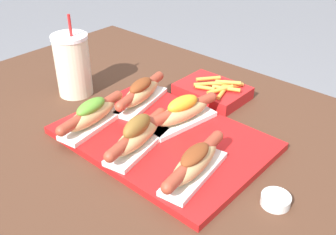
{
  "coord_description": "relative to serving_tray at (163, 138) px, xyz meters",
  "views": [
    {
      "loc": [
        0.55,
        -0.58,
        1.29
      ],
      "look_at": [
        0.02,
        0.01,
        0.8
      ],
      "focal_mm": 42.0,
      "sensor_mm": 36.0,
      "label": 1
    }
  ],
  "objects": [
    {
      "name": "hot_dog_2",
      "position": [
        0.15,
        -0.07,
        0.04
      ],
      "size": [
        0.09,
        0.23,
        0.07
      ],
      "color": "white",
      "rests_on": "serving_tray"
    },
    {
      "name": "hot_dog_4",
      "position": [
        0.0,
        0.07,
        0.04
      ],
      "size": [
        0.09,
        0.23,
        0.08
      ],
      "color": "white",
      "rests_on": "serving_tray"
    },
    {
      "name": "hot_dog_3",
      "position": [
        -0.15,
        0.07,
        0.04
      ],
      "size": [
        0.1,
        0.22,
        0.07
      ],
      "color": "white",
      "rests_on": "serving_tray"
    },
    {
      "name": "sauce_bowl",
      "position": [
        0.31,
        -0.01,
        0.0
      ],
      "size": [
        0.06,
        0.06,
        0.02
      ],
      "color": "silver",
      "rests_on": "patio_table"
    },
    {
      "name": "hot_dog_1",
      "position": [
        -0.01,
        -0.08,
        0.04
      ],
      "size": [
        0.1,
        0.22,
        0.08
      ],
      "color": "white",
      "rests_on": "serving_tray"
    },
    {
      "name": "serving_tray",
      "position": [
        0.0,
        0.0,
        0.0
      ],
      "size": [
        0.49,
        0.34,
        0.02
      ],
      "color": "red",
      "rests_on": "patio_table"
    },
    {
      "name": "hot_dog_0",
      "position": [
        -0.16,
        -0.09,
        0.04
      ],
      "size": [
        0.09,
        0.23,
        0.07
      ],
      "color": "white",
      "rests_on": "serving_tray"
    },
    {
      "name": "drink_cup",
      "position": [
        -0.36,
        0.01,
        0.08
      ],
      "size": [
        0.1,
        0.1,
        0.24
      ],
      "color": "beige",
      "rests_on": "patio_table"
    },
    {
      "name": "fries_basket",
      "position": [
        -0.04,
        0.26,
        0.01
      ],
      "size": [
        0.19,
        0.14,
        0.06
      ],
      "color": "red",
      "rests_on": "patio_table"
    }
  ]
}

